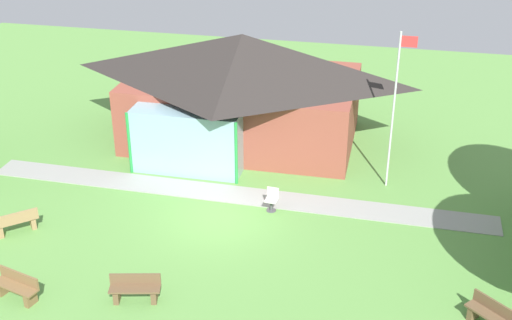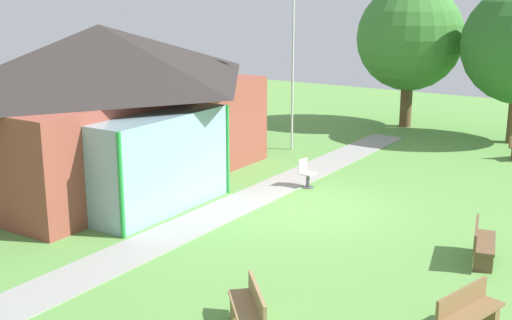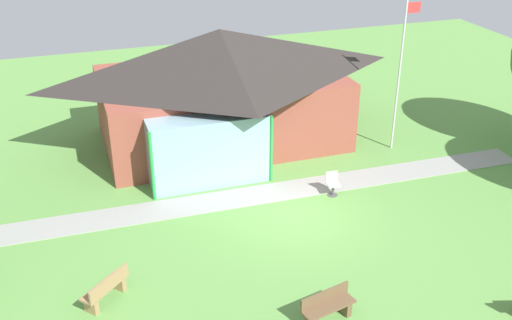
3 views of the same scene
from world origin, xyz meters
TOP-DOWN VIEW (x-y plane):
  - ground_plane at (0.00, 0.00)m, footprint 44.00×44.00m
  - pavilion at (-0.85, 6.65)m, footprint 10.70×7.71m
  - footpath at (0.00, 1.73)m, footprint 19.55×1.63m
  - flagpole at (5.70, 3.73)m, footprint 0.64×0.08m
  - bench_front_left at (-4.69, -5.63)m, footprint 1.56×0.83m
  - bench_front_center at (-1.24, -4.97)m, footprint 1.56×0.77m
  - bench_mid_left at (-6.60, -2.40)m, footprint 1.40×1.34m
  - patio_chair_lawn_spare at (1.67, 0.96)m, footprint 0.48×0.48m
  - tree_east_hedge at (12.06, 1.71)m, footprint 4.46×4.46m

SIDE VIEW (x-z plane):
  - ground_plane at x=0.00m, z-range 0.00..0.00m
  - footpath at x=0.00m, z-range 0.00..0.03m
  - bench_front_left at x=-4.69m, z-range -0.02..0.82m
  - bench_front_center at x=-1.24m, z-range -0.02..0.82m
  - bench_mid_left at x=-6.60m, z-range -0.02..0.82m
  - patio_chair_lawn_spare at x=1.67m, z-range -0.01..0.85m
  - pavilion at x=-0.85m, z-range 0.09..4.87m
  - flagpole at x=5.70m, z-range 0.30..6.43m
  - tree_east_hedge at x=12.06m, z-range 0.78..6.84m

